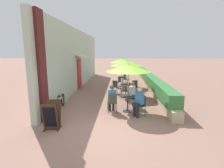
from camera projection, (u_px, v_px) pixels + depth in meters
ground_plane at (104, 127)px, 6.26m from camera, size 120.00×120.00×0.00m
cafe_facade_wall at (79, 59)px, 13.08m from camera, size 0.98×14.71×4.20m
planter_hedge at (149, 80)px, 13.15m from camera, size 0.60×13.71×1.01m
patio_table_near at (128, 100)px, 7.84m from camera, size 0.75×0.75×0.73m
patio_umbrella_near at (128, 68)px, 7.57m from camera, size 1.94×1.94×2.19m
cafe_chair_near_left at (140, 104)px, 7.32m from camera, size 0.56×0.56×0.87m
seated_patron_near_left at (139, 100)px, 7.22m from camera, size 0.51×0.50×1.25m
cafe_chair_near_right at (131, 97)px, 8.51m from camera, size 0.52×0.52×0.87m
seated_patron_near_right at (133, 93)px, 8.44m from camera, size 0.49×0.44×1.25m
cafe_chair_near_back at (112, 101)px, 7.69m from camera, size 0.46×0.46×0.87m
seated_patron_near_back at (112, 97)px, 7.76m from camera, size 0.38×0.45×1.25m
coffee_cup_near at (131, 95)px, 7.85m from camera, size 0.07×0.07×0.09m
patio_table_mid at (126, 87)px, 10.74m from camera, size 0.75×0.75×0.73m
patio_umbrella_mid at (126, 63)px, 10.47m from camera, size 1.94×1.94×2.19m
cafe_chair_mid_left at (136, 86)px, 11.06m from camera, size 0.53×0.53×0.87m
cafe_chair_mid_right at (116, 86)px, 11.13m from camera, size 0.56×0.56×0.87m
cafe_chair_mid_back at (126, 90)px, 10.04m from camera, size 0.44×0.44×0.87m
coffee_cup_mid at (127, 83)px, 10.65m from camera, size 0.07×0.07×0.09m
patio_table_far at (122, 80)px, 13.55m from camera, size 0.75×0.75×0.73m
patio_umbrella_far at (122, 61)px, 13.28m from camera, size 1.94×1.94×2.19m
cafe_chair_far_left at (126, 78)px, 14.18m from camera, size 0.55×0.55×0.87m
cafe_chair_far_right at (118, 81)px, 12.93m from camera, size 0.55×0.55×0.87m
coffee_cup_far at (122, 76)px, 13.56m from camera, size 0.07×0.07×0.09m
bicycle_leaning at (61, 102)px, 8.15m from camera, size 0.28×1.70×0.73m
menu_board at (52, 116)px, 6.08m from camera, size 0.55×0.66×0.99m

